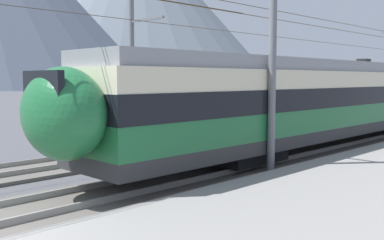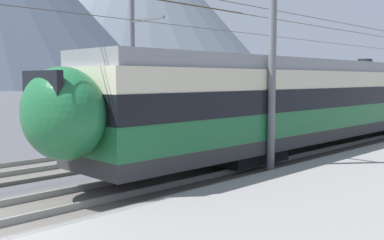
{
  "view_description": "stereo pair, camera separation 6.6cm",
  "coord_description": "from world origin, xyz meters",
  "px_view_note": "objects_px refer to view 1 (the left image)",
  "views": [
    {
      "loc": [
        -2.1,
        -8.46,
        3.11
      ],
      "look_at": [
        9.02,
        2.57,
        1.65
      ],
      "focal_mm": 41.62,
      "sensor_mm": 36.0,
      "label": 1
    },
    {
      "loc": [
        -2.06,
        -8.51,
        3.11
      ],
      "look_at": [
        9.02,
        2.57,
        1.65
      ],
      "focal_mm": 41.62,
      "sensor_mm": 36.0,
      "label": 2
    }
  ],
  "objects_px": {
    "catenary_mast_mid": "(270,42)",
    "catenary_mast_far_side": "(134,60)",
    "train_far_track": "(329,92)",
    "train_near_platform": "(358,97)"
  },
  "relations": [
    {
      "from": "train_near_platform",
      "to": "catenary_mast_far_side",
      "type": "relative_size",
      "value": 0.7
    },
    {
      "from": "train_near_platform",
      "to": "catenary_mast_far_side",
      "type": "distance_m",
      "value": 11.05
    },
    {
      "from": "catenary_mast_mid",
      "to": "catenary_mast_far_side",
      "type": "height_order",
      "value": "catenary_mast_mid"
    },
    {
      "from": "catenary_mast_far_side",
      "to": "catenary_mast_mid",
      "type": "bearing_deg",
      "value": -95.74
    },
    {
      "from": "train_far_track",
      "to": "catenary_mast_mid",
      "type": "xyz_separation_m",
      "value": [
        -15.37,
        -6.02,
        2.0
      ]
    },
    {
      "from": "train_near_platform",
      "to": "catenary_mast_mid",
      "type": "bearing_deg",
      "value": -171.58
    },
    {
      "from": "catenary_mast_mid",
      "to": "catenary_mast_far_side",
      "type": "bearing_deg",
      "value": 84.26
    },
    {
      "from": "train_far_track",
      "to": "catenary_mast_mid",
      "type": "bearing_deg",
      "value": -158.61
    },
    {
      "from": "catenary_mast_far_side",
      "to": "train_far_track",
      "type": "bearing_deg",
      "value": -7.23
    },
    {
      "from": "train_near_platform",
      "to": "catenary_mast_mid",
      "type": "relative_size",
      "value": 0.7
    }
  ]
}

